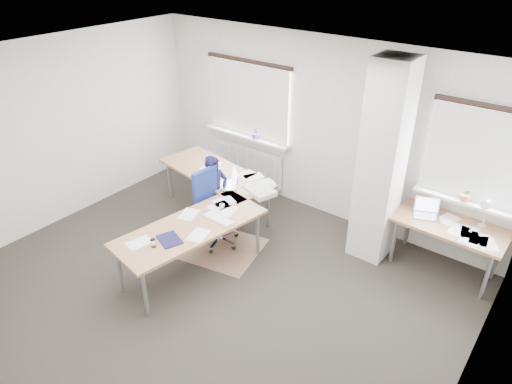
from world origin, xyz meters
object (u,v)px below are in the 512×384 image
Objects in this scene: desk_main at (207,199)px; person at (215,194)px; task_chair at (217,224)px; desk_side at (450,227)px.

person is (-0.09, 0.28, -0.08)m from desk_main.
person is at bearing 136.62° from task_chair.
task_chair is (0.14, 0.03, -0.38)m from desk_main.
task_chair is at bearing -125.38° from person.
person is (-3.07, -1.12, -0.07)m from desk_side.
desk_side is (2.98, 1.40, -0.01)m from desk_main.
desk_main is 2.40× the size of person.
task_chair is at bearing -152.98° from desk_side.
person is at bearing -158.60° from desk_side.
desk_side reaches higher than desk_main.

